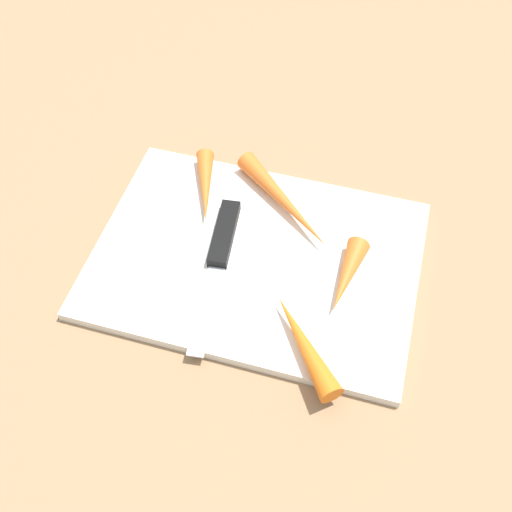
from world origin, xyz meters
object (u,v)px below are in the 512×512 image
at_px(carrot_longest, 284,201).
at_px(carrot_shortest, 346,276).
at_px(carrot_short, 205,186).
at_px(cutting_board, 256,259).
at_px(carrot_long, 304,344).
at_px(knife, 222,243).

distance_m(carrot_longest, carrot_shortest, 0.12).
height_order(carrot_short, carrot_shortest, carrot_shortest).
bearing_deg(carrot_short, carrot_shortest, 46.86).
height_order(cutting_board, carrot_long, carrot_long).
height_order(cutting_board, knife, knife).
bearing_deg(carrot_shortest, carrot_longest, -127.05).
bearing_deg(carrot_short, knife, 12.26).
bearing_deg(knife, carrot_long, 42.50).
distance_m(carrot_longest, carrot_short, 0.10).
xyz_separation_m(knife, carrot_short, (0.04, -0.07, 0.01)).
bearing_deg(carrot_long, knife, 9.47).
bearing_deg(carrot_short, carrot_long, 23.82).
xyz_separation_m(carrot_longest, carrot_long, (-0.07, 0.18, 0.00)).
bearing_deg(carrot_long, carrot_short, 3.28).
height_order(cutting_board, carrot_longest, carrot_longest).
bearing_deg(carrot_shortest, knife, -88.26).
bearing_deg(carrot_shortest, cutting_board, -88.36).
height_order(carrot_longest, carrot_short, carrot_longest).
height_order(carrot_shortest, carrot_long, carrot_shortest).
xyz_separation_m(cutting_board, carrot_short, (0.08, -0.08, 0.02)).
bearing_deg(knife, carrot_short, -155.25).
relative_size(carrot_longest, carrot_short, 1.53).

